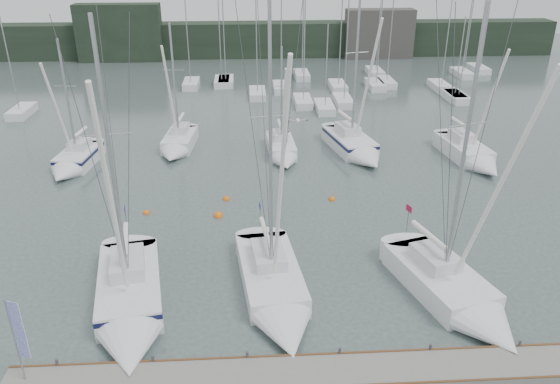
{
  "coord_description": "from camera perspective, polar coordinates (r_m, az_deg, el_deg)",
  "views": [
    {
      "loc": [
        -1.68,
        -22.23,
        16.84
      ],
      "look_at": [
        -0.05,
        5.0,
        3.94
      ],
      "focal_mm": 35.0,
      "sensor_mm": 36.0,
      "label": 1
    }
  ],
  "objects": [
    {
      "name": "sailboat_mid_a",
      "position": [
        45.95,
        -20.78,
        2.89
      ],
      "size": [
        3.28,
        7.03,
        10.81
      ],
      "rotation": [
        0.0,
        0.0,
        -0.13
      ],
      "color": "silver",
      "rests_on": "ground"
    },
    {
      "name": "dock_banner",
      "position": [
        24.17,
        -25.75,
        -13.23
      ],
      "size": [
        0.59,
        0.24,
        4.02
      ],
      "rotation": [
        0.0,
        0.0,
        -0.34
      ],
      "color": "#9B9EA2",
      "rests_on": "dock"
    },
    {
      "name": "dock",
      "position": [
        24.01,
        1.63,
        -18.56
      ],
      "size": [
        24.0,
        2.0,
        0.4
      ],
      "primitive_type": "cube",
      "color": "slate",
      "rests_on": "ground"
    },
    {
      "name": "sailboat_mid_e",
      "position": [
        46.87,
        19.47,
        3.52
      ],
      "size": [
        3.6,
        8.49,
        11.67
      ],
      "rotation": [
        0.0,
        0.0,
        0.12
      ],
      "color": "silver",
      "rests_on": "ground"
    },
    {
      "name": "far_building_right",
      "position": [
        85.6,
        10.31,
        15.96
      ],
      "size": [
        10.0,
        3.0,
        7.0
      ],
      "primitive_type": "cube",
      "color": "#3F3C3A",
      "rests_on": "ground"
    },
    {
      "name": "buoy_b",
      "position": [
        38.44,
        5.45,
        -0.79
      ],
      "size": [
        0.5,
        0.5,
        0.5
      ],
      "primitive_type": "sphere",
      "color": "orange",
      "rests_on": "ground"
    },
    {
      "name": "sailboat_mid_b",
      "position": [
        47.45,
        -10.7,
        4.78
      ],
      "size": [
        2.99,
        7.04,
        11.32
      ],
      "rotation": [
        0.0,
        0.0,
        -0.09
      ],
      "color": "silver",
      "rests_on": "ground"
    },
    {
      "name": "sailboat_mid_d",
      "position": [
        46.26,
        8.01,
        4.58
      ],
      "size": [
        4.65,
        8.94,
        13.97
      ],
      "rotation": [
        0.0,
        0.0,
        0.23
      ],
      "color": "silver",
      "rests_on": "ground"
    },
    {
      "name": "far_building_left",
      "position": [
        85.22,
        -16.43,
        15.67
      ],
      "size": [
        12.0,
        3.0,
        8.0
      ],
      "primitive_type": "cube",
      "color": "black",
      "rests_on": "ground"
    },
    {
      "name": "buoy_a",
      "position": [
        36.29,
        -6.48,
        -2.51
      ],
      "size": [
        0.65,
        0.65,
        0.65
      ],
      "primitive_type": "sphere",
      "color": "orange",
      "rests_on": "ground"
    },
    {
      "name": "sailboat_mid_c",
      "position": [
        45.26,
        0.28,
        4.16
      ],
      "size": [
        2.48,
        7.01,
        9.64
      ],
      "rotation": [
        0.0,
        0.0,
        0.05
      ],
      "color": "silver",
      "rests_on": "ground"
    },
    {
      "name": "mast_forest",
      "position": [
        66.39,
        5.38,
        10.94
      ],
      "size": [
        56.31,
        21.22,
        14.6
      ],
      "color": "silver",
      "rests_on": "ground"
    },
    {
      "name": "ground",
      "position": [
        27.94,
        0.73,
        -11.75
      ],
      "size": [
        160.0,
        160.0,
        0.0
      ],
      "primitive_type": "plane",
      "color": "#43514E",
      "rests_on": "ground"
    },
    {
      "name": "sailboat_near_right",
      "position": [
        28.73,
        18.45,
        -10.65
      ],
      "size": [
        5.49,
        9.55,
        15.51
      ],
      "rotation": [
        0.0,
        0.0,
        0.28
      ],
      "color": "silver",
      "rests_on": "ground"
    },
    {
      "name": "seagull",
      "position": [
        27.06,
        1.87,
        7.5
      ],
      "size": [
        0.95,
        0.44,
        0.19
      ],
      "rotation": [
        0.0,
        0.0,
        0.15
      ],
      "color": "silver",
      "rests_on": "ground"
    },
    {
      "name": "sailboat_near_left",
      "position": [
        27.71,
        -15.45,
        -11.57
      ],
      "size": [
        4.75,
        10.4,
        15.07
      ],
      "rotation": [
        0.0,
        0.0,
        0.18
      ],
      "color": "silver",
      "rests_on": "ground"
    },
    {
      "name": "buoy_c",
      "position": [
        37.49,
        -13.76,
        -2.17
      ],
      "size": [
        0.48,
        0.48,
        0.48
      ],
      "primitive_type": "sphere",
      "color": "orange",
      "rests_on": "ground"
    },
    {
      "name": "far_treeline",
      "position": [
        85.46,
        -2.34,
        15.63
      ],
      "size": [
        90.0,
        4.0,
        5.0
      ],
      "primitive_type": "cube",
      "color": "black",
      "rests_on": "ground"
    },
    {
      "name": "buoy_d",
      "position": [
        38.49,
        -5.63,
        -0.76
      ],
      "size": [
        0.51,
        0.51,
        0.51
      ],
      "primitive_type": "sphere",
      "color": "orange",
      "rests_on": "ground"
    },
    {
      "name": "sailboat_near_center",
      "position": [
        27.53,
        -0.31,
        -11.03
      ],
      "size": [
        4.06,
        10.32,
        15.93
      ],
      "rotation": [
        0.0,
        0.0,
        0.12
      ],
      "color": "silver",
      "rests_on": "ground"
    }
  ]
}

